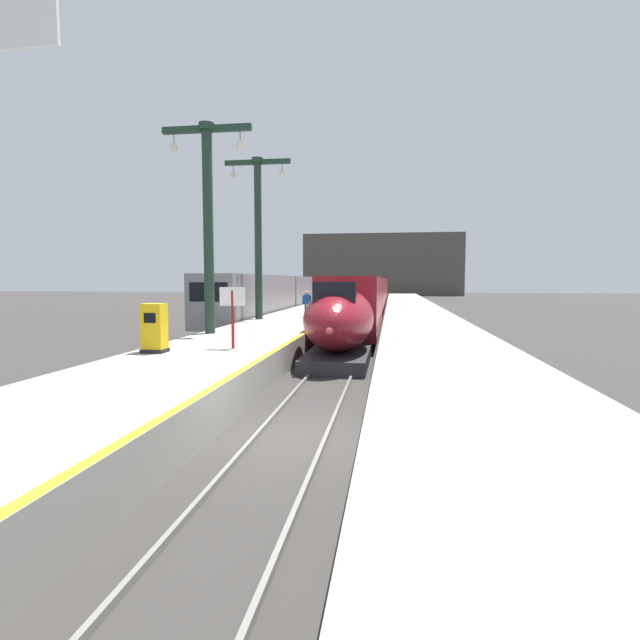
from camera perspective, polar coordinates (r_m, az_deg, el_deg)
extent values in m
plane|color=#33302D|center=(10.95, -3.26, -13.47)|extent=(260.00, 260.00, 0.00)
cube|color=gray|center=(35.59, -1.70, -0.03)|extent=(4.80, 110.00, 1.05)
cube|color=gray|center=(35.12, 11.43, -0.18)|extent=(4.80, 110.00, 1.05)
cube|color=yellow|center=(35.23, 1.95, 0.79)|extent=(0.20, 107.80, 0.01)
cube|color=slate|center=(37.95, 3.94, -0.45)|extent=(0.08, 110.00, 0.12)
cube|color=slate|center=(37.86, 6.20, -0.48)|extent=(0.08, 110.00, 0.12)
cube|color=slate|center=(39.39, -7.89, -0.30)|extent=(0.08, 110.00, 0.12)
cube|color=slate|center=(39.00, -5.78, -0.33)|extent=(0.08, 110.00, 0.12)
ellipsoid|color=maroon|center=(20.08, 2.26, 0.13)|extent=(2.78, 6.62, 2.56)
cube|color=#28282D|center=(19.94, 2.15, -4.40)|extent=(2.46, 5.62, 0.55)
cube|color=black|center=(18.55, 1.79, 3.07)|extent=(1.59, 1.00, 0.90)
sphere|color=#F24C4C|center=(16.90, 1.11, -1.22)|extent=(0.28, 0.28, 0.28)
cube|color=maroon|center=(29.00, 4.12, 1.98)|extent=(2.90, 14.00, 3.05)
cube|color=black|center=(29.12, 1.34, 3.09)|extent=(0.04, 11.90, 0.80)
cube|color=black|center=(28.92, 6.94, 3.04)|extent=(0.04, 11.90, 0.80)
cube|color=silver|center=(29.09, 4.11, -0.53)|extent=(2.92, 13.30, 0.24)
cube|color=black|center=(24.70, 3.34, -2.65)|extent=(2.03, 2.20, 0.56)
cube|color=black|center=(33.59, 4.66, -0.73)|extent=(2.03, 2.20, 0.56)
cube|color=maroon|center=(45.56, 5.64, 2.92)|extent=(2.90, 18.00, 3.05)
cube|color=black|center=(45.64, 3.86, 3.62)|extent=(0.04, 15.84, 0.80)
cube|color=black|center=(45.51, 7.43, 3.59)|extent=(0.04, 15.84, 0.80)
cube|color=black|center=(39.56, 5.21, 0.07)|extent=(2.03, 2.20, 0.56)
cube|color=black|center=(51.75, 5.93, 1.13)|extent=(2.03, 2.20, 0.56)
cube|color=maroon|center=(64.15, 6.41, 3.39)|extent=(2.90, 18.00, 3.05)
cube|color=black|center=(64.20, 5.14, 3.90)|extent=(0.04, 15.84, 0.80)
cube|color=black|center=(64.11, 7.68, 3.87)|extent=(0.04, 15.84, 0.80)
cube|color=black|center=(58.10, 6.19, 1.50)|extent=(2.03, 2.20, 0.56)
cube|color=black|center=(70.32, 6.56, 2.03)|extent=(2.03, 2.20, 0.56)
cube|color=maroon|center=(82.73, 6.83, 3.65)|extent=(2.90, 18.00, 3.05)
cube|color=black|center=(82.78, 5.85, 4.04)|extent=(0.04, 15.84, 0.80)
cube|color=black|center=(82.70, 7.82, 4.02)|extent=(0.04, 15.84, 0.80)
cube|color=black|center=(76.67, 6.70, 2.24)|extent=(2.03, 2.20, 0.56)
cube|color=black|center=(88.90, 6.92, 2.56)|extent=(2.03, 2.20, 0.56)
cube|color=gray|center=(36.91, -7.78, 2.63)|extent=(2.85, 18.00, 3.30)
cube|color=black|center=(28.40, -12.79, 3.19)|extent=(2.28, 0.08, 1.10)
cube|color=black|center=(37.31, -9.85, 3.39)|extent=(0.04, 15.30, 0.90)
cube|color=black|center=(36.54, -5.68, 3.41)|extent=(0.04, 15.30, 0.90)
cube|color=black|center=(31.55, -10.63, -1.18)|extent=(2.00, 2.00, 0.52)
cube|color=black|center=(42.57, -5.61, 0.36)|extent=(2.00, 2.00, 0.52)
cube|color=gray|center=(55.02, -2.42, 3.30)|extent=(2.85, 18.00, 3.30)
cube|color=silver|center=(11.97, -31.16, 27.63)|extent=(1.40, 0.08, 1.00)
cylinder|color=#1E3828|center=(22.46, -12.83, 10.16)|extent=(0.44, 0.44, 9.13)
cylinder|color=#1E3828|center=(23.31, -13.04, 21.02)|extent=(0.68, 0.68, 0.30)
cube|color=#1E3828|center=(23.29, -13.03, 20.78)|extent=(4.00, 0.24, 0.28)
cylinder|color=#1E3828|center=(23.75, -16.60, 19.51)|extent=(0.03, 0.03, 0.60)
sphere|color=#EFEACC|center=(23.66, -16.58, 18.69)|extent=(0.36, 0.36, 0.36)
cylinder|color=#1E3828|center=(22.72, -9.25, 20.34)|extent=(0.03, 0.03, 0.60)
sphere|color=#EFEACC|center=(22.62, -9.24, 19.49)|extent=(0.36, 0.36, 0.36)
cylinder|color=#1E3828|center=(30.25, -7.18, 9.26)|extent=(0.44, 0.44, 9.64)
cylinder|color=#1E3828|center=(30.98, -7.27, 17.89)|extent=(0.68, 0.68, 0.30)
cube|color=#1E3828|center=(30.96, -7.27, 17.71)|extent=(4.00, 0.24, 0.28)
cylinder|color=#1E3828|center=(31.30, -10.03, 16.88)|extent=(0.03, 0.03, 0.60)
sphere|color=#EFEACC|center=(31.23, -10.02, 16.25)|extent=(0.36, 0.36, 0.36)
cylinder|color=#1E3828|center=(30.52, -4.42, 17.25)|extent=(0.03, 0.03, 0.60)
sphere|color=#EFEACC|center=(30.45, -4.42, 16.61)|extent=(0.36, 0.36, 0.36)
cylinder|color=#23232D|center=(31.59, -1.69, 1.12)|extent=(0.13, 0.13, 0.85)
cylinder|color=#23232D|center=(31.61, -1.38, 1.12)|extent=(0.13, 0.13, 0.85)
cube|color=#1E478C|center=(31.57, -1.54, 2.45)|extent=(0.42, 0.31, 0.62)
cylinder|color=#1E478C|center=(31.55, -1.97, 2.36)|extent=(0.09, 0.09, 0.58)
cylinder|color=#1E478C|center=(31.59, -1.11, 2.36)|extent=(0.09, 0.09, 0.58)
sphere|color=tan|center=(31.55, -1.54, 3.21)|extent=(0.22, 0.22, 0.22)
cube|color=#4C4C51|center=(31.81, -1.12, 0.91)|extent=(0.40, 0.22, 0.60)
cylinder|color=#262628|center=(31.79, -1.30, 1.78)|extent=(0.02, 0.02, 0.36)
cylinder|color=#262628|center=(31.76, -0.94, 1.78)|extent=(0.02, 0.02, 0.36)
cube|color=#262628|center=(31.77, -1.12, 2.12)|extent=(0.22, 0.03, 0.02)
cube|color=yellow|center=(16.89, -18.68, -0.89)|extent=(0.70, 0.56, 1.60)
cube|color=black|center=(16.61, -19.15, 0.22)|extent=(0.40, 0.02, 0.32)
cube|color=black|center=(16.98, -18.61, -3.37)|extent=(0.76, 0.62, 0.12)
cylinder|color=maroon|center=(17.17, -10.09, 0.04)|extent=(0.10, 0.10, 2.00)
cube|color=white|center=(17.13, -10.13, 2.71)|extent=(0.90, 0.06, 0.64)
cube|color=#4C4742|center=(112.27, 7.24, 6.40)|extent=(36.00, 2.00, 14.00)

